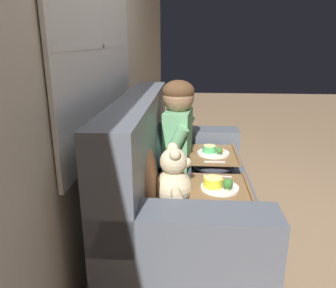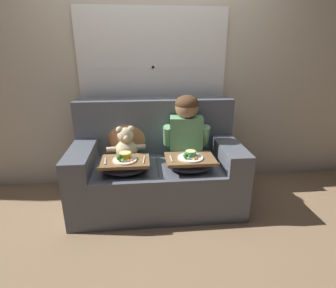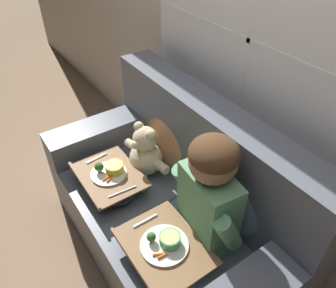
% 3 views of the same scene
% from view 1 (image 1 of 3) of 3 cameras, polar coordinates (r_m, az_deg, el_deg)
% --- Properties ---
extents(ground_plane, '(14.00, 14.00, 0.00)m').
position_cam_1_polar(ground_plane, '(2.41, 3.05, -16.82)').
color(ground_plane, '#8E7051').
extents(wall_back_with_window, '(8.00, 0.08, 2.60)m').
position_cam_1_polar(wall_back_with_window, '(2.07, -12.60, 15.53)').
color(wall_back_with_window, beige).
rests_on(wall_back_with_window, ground_plane).
extents(couch, '(1.63, 0.85, 1.02)m').
position_cam_1_polar(couch, '(2.23, 1.37, -8.91)').
color(couch, '#565B66').
rests_on(couch, ground_plane).
extents(throw_pillow_behind_child, '(0.44, 0.21, 0.46)m').
position_cam_1_polar(throw_pillow_behind_child, '(2.40, -2.06, 0.78)').
color(throw_pillow_behind_child, slate).
rests_on(throw_pillow_behind_child, couch).
extents(throw_pillow_behind_teddy, '(0.41, 0.20, 0.42)m').
position_cam_1_polar(throw_pillow_behind_teddy, '(1.85, -3.99, -4.54)').
color(throw_pillow_behind_teddy, '#B2754C').
rests_on(throw_pillow_behind_teddy, couch).
extents(child_figure, '(0.47, 0.24, 0.64)m').
position_cam_1_polar(child_figure, '(2.36, 1.81, 4.06)').
color(child_figure, '#66A370').
rests_on(child_figure, couch).
extents(teddy_bear, '(0.39, 0.27, 0.36)m').
position_cam_1_polar(teddy_bear, '(1.85, 1.12, -6.32)').
color(teddy_bear, beige).
rests_on(teddy_bear, couch).
extents(lap_tray_child, '(0.45, 0.35, 0.18)m').
position_cam_1_polar(lap_tray_child, '(2.44, 7.84, -2.74)').
color(lap_tray_child, '#2D2D38').
rests_on(lap_tray_child, child_figure).
extents(lap_tray_teddy, '(0.44, 0.34, 0.19)m').
position_cam_1_polar(lap_tray_teddy, '(1.90, 8.92, -8.94)').
color(lap_tray_teddy, '#2D2D38').
rests_on(lap_tray_teddy, teddy_bear).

